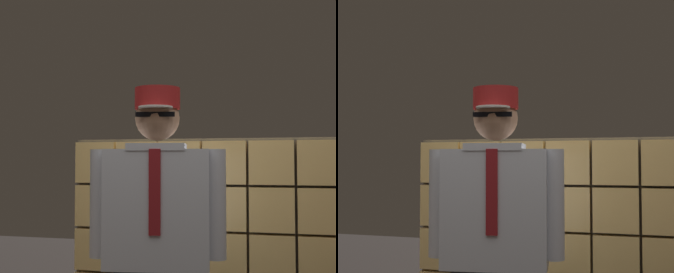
% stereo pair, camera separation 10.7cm
% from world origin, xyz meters
% --- Properties ---
extents(glass_block_wall, '(2.13, 0.10, 1.53)m').
position_xyz_m(glass_block_wall, '(-0.00, 1.39, 0.74)').
color(glass_block_wall, '#F2C672').
rests_on(glass_block_wall, ground).
extents(standing_person, '(0.69, 0.33, 1.72)m').
position_xyz_m(standing_person, '(-0.23, 0.55, 0.90)').
color(standing_person, '#28282D').
rests_on(standing_person, ground).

